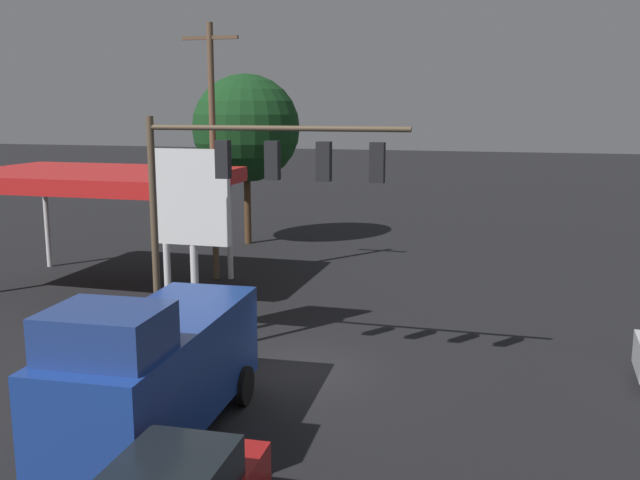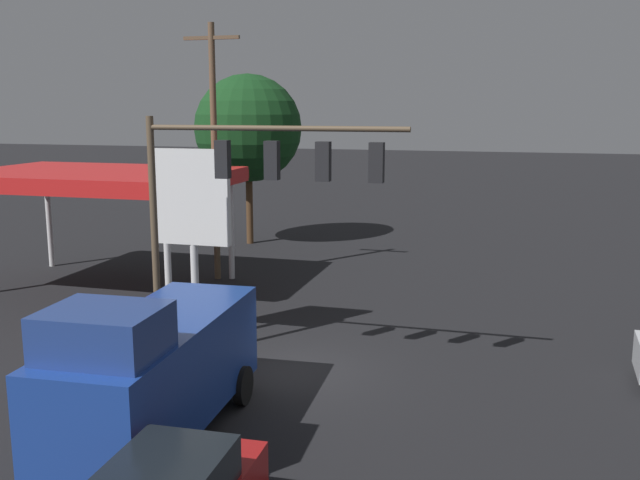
{
  "view_description": "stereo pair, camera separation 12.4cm",
  "coord_description": "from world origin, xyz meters",
  "px_view_note": "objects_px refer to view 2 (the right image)",
  "views": [
    {
      "loc": [
        -5.47,
        18.01,
        7.23
      ],
      "look_at": [
        0.0,
        -2.0,
        3.32
      ],
      "focal_mm": 40.0,
      "sensor_mm": 36.0,
      "label": 1
    },
    {
      "loc": [
        -5.59,
        17.97,
        7.23
      ],
      "look_at": [
        0.0,
        -2.0,
        3.32
      ],
      "focal_mm": 40.0,
      "sensor_mm": 36.0,
      "label": 2
    }
  ],
  "objects_px": {
    "utility_pole": "(214,148)",
    "delivery_truck": "(154,369)",
    "price_sign": "(193,206)",
    "street_tree": "(248,128)",
    "traffic_signal_assembly": "(250,182)"
  },
  "relations": [
    {
      "from": "utility_pole",
      "to": "delivery_truck",
      "type": "height_order",
      "value": "utility_pole"
    },
    {
      "from": "price_sign",
      "to": "delivery_truck",
      "type": "distance_m",
      "value": 7.35
    },
    {
      "from": "traffic_signal_assembly",
      "to": "street_tree",
      "type": "distance_m",
      "value": 18.93
    },
    {
      "from": "traffic_signal_assembly",
      "to": "delivery_truck",
      "type": "distance_m",
      "value": 5.76
    },
    {
      "from": "utility_pole",
      "to": "price_sign",
      "type": "height_order",
      "value": "utility_pole"
    },
    {
      "from": "price_sign",
      "to": "utility_pole",
      "type": "bearing_deg",
      "value": -70.86
    },
    {
      "from": "traffic_signal_assembly",
      "to": "price_sign",
      "type": "height_order",
      "value": "traffic_signal_assembly"
    },
    {
      "from": "price_sign",
      "to": "delivery_truck",
      "type": "bearing_deg",
      "value": 108.05
    },
    {
      "from": "utility_pole",
      "to": "street_tree",
      "type": "bearing_deg",
      "value": -78.78
    },
    {
      "from": "traffic_signal_assembly",
      "to": "street_tree",
      "type": "relative_size",
      "value": 0.8
    },
    {
      "from": "traffic_signal_assembly",
      "to": "price_sign",
      "type": "distance_m",
      "value": 3.52
    },
    {
      "from": "price_sign",
      "to": "delivery_truck",
      "type": "height_order",
      "value": "price_sign"
    },
    {
      "from": "street_tree",
      "to": "utility_pole",
      "type": "bearing_deg",
      "value": 101.22
    },
    {
      "from": "traffic_signal_assembly",
      "to": "price_sign",
      "type": "bearing_deg",
      "value": -37.69
    },
    {
      "from": "utility_pole",
      "to": "street_tree",
      "type": "xyz_separation_m",
      "value": [
        1.55,
        -7.8,
        0.53
      ]
    }
  ]
}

